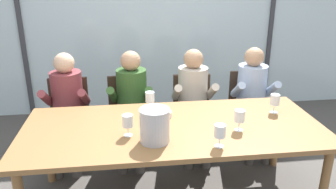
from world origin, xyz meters
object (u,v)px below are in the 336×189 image
(person_olive_shirt, at_px, (132,100))
(wine_glass_by_left_taster, at_px, (220,132))
(person_maroon_top, at_px, (67,103))
(wine_glass_by_right_taster, at_px, (275,100))
(wine_glass_spare_empty, at_px, (240,116))
(dining_table, at_px, (173,132))
(chair_right_of_center, at_px, (248,104))
(chair_near_curtain, at_px, (69,112))
(chair_center, at_px, (193,108))
(person_pale_blue_shirt, at_px, (253,95))
(tasting_bowl, at_px, (165,114))
(wine_glass_center_pour, at_px, (128,122))
(wine_glass_near_bucket, at_px, (150,97))
(person_beige_jumper, at_px, (194,97))
(chair_left_of_center, at_px, (128,109))
(ice_bucket_primary, at_px, (155,125))

(person_olive_shirt, relative_size, wine_glass_by_left_taster, 6.78)
(person_maroon_top, bearing_deg, wine_glass_by_left_taster, -41.31)
(person_maroon_top, xyz_separation_m, wine_glass_by_right_taster, (1.94, -0.65, 0.19))
(wine_glass_by_left_taster, relative_size, wine_glass_spare_empty, 1.00)
(dining_table, relative_size, chair_right_of_center, 2.90)
(chair_right_of_center, bearing_deg, chair_near_curtain, -176.88)
(chair_center, height_order, wine_glass_spare_empty, wine_glass_spare_empty)
(person_pale_blue_shirt, bearing_deg, dining_table, -137.97)
(tasting_bowl, distance_m, wine_glass_by_right_taster, 1.00)
(wine_glass_by_left_taster, relative_size, wine_glass_by_right_taster, 1.00)
(chair_near_curtain, relative_size, person_maroon_top, 0.73)
(wine_glass_center_pour, bearing_deg, wine_glass_near_bucket, 67.15)
(chair_near_curtain, bearing_deg, tasting_bowl, -39.75)
(wine_glass_center_pour, bearing_deg, person_beige_jumper, 52.89)
(chair_left_of_center, relative_size, wine_glass_by_right_taster, 4.95)
(dining_table, relative_size, wine_glass_spare_empty, 14.32)
(chair_near_curtain, xyz_separation_m, chair_right_of_center, (2.03, 0.00, 0.00))
(chair_center, height_order, wine_glass_near_bucket, wine_glass_near_bucket)
(person_beige_jumper, relative_size, person_pale_blue_shirt, 1.00)
(tasting_bowl, relative_size, wine_glass_by_right_taster, 0.73)
(person_maroon_top, height_order, tasting_bowl, person_maroon_top)
(chair_center, height_order, wine_glass_center_pour, wine_glass_center_pour)
(chair_center, xyz_separation_m, wine_glass_center_pour, (-0.73, -1.06, 0.36))
(chair_center, relative_size, wine_glass_by_left_taster, 4.95)
(person_maroon_top, xyz_separation_m, wine_glass_by_left_taster, (1.28, -1.20, 0.18))
(dining_table, distance_m, wine_glass_by_right_taster, 0.98)
(person_olive_shirt, bearing_deg, ice_bucket_primary, -76.21)
(dining_table, height_order, wine_glass_by_left_taster, wine_glass_by_left_taster)
(person_pale_blue_shirt, relative_size, wine_glass_center_pour, 6.78)
(person_beige_jumper, relative_size, wine_glass_near_bucket, 6.78)
(chair_near_curtain, relative_size, ice_bucket_primary, 3.26)
(chair_left_of_center, distance_m, person_maroon_top, 0.67)
(chair_left_of_center, relative_size, ice_bucket_primary, 3.26)
(chair_near_curtain, height_order, wine_glass_near_bucket, wine_glass_near_bucket)
(chair_left_of_center, distance_m, person_beige_jumper, 0.74)
(chair_left_of_center, bearing_deg, wine_glass_by_right_taster, -36.98)
(tasting_bowl, bearing_deg, chair_center, 61.34)
(person_pale_blue_shirt, relative_size, ice_bucket_primary, 4.46)
(person_pale_blue_shirt, distance_m, tasting_bowl, 1.22)
(person_pale_blue_shirt, bearing_deg, wine_glass_near_bucket, -156.20)
(person_pale_blue_shirt, bearing_deg, person_beige_jumper, -176.93)
(person_olive_shirt, distance_m, wine_glass_by_right_taster, 1.44)
(person_maroon_top, bearing_deg, person_beige_jumper, 1.97)
(chair_right_of_center, relative_size, person_olive_shirt, 0.73)
(tasting_bowl, bearing_deg, dining_table, -75.87)
(chair_right_of_center, bearing_deg, wine_glass_center_pour, -138.63)
(person_maroon_top, height_order, wine_glass_by_left_taster, person_maroon_top)
(chair_center, relative_size, tasting_bowl, 6.77)
(chair_center, xyz_separation_m, chair_right_of_center, (0.67, 0.04, 0.00))
(person_beige_jumper, bearing_deg, ice_bucket_primary, -114.03)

